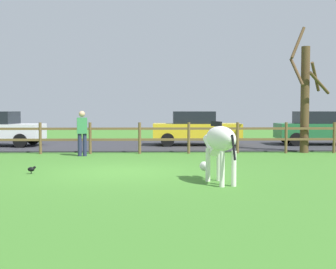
{
  "coord_description": "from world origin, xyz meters",
  "views": [
    {
      "loc": [
        0.86,
        -11.99,
        1.67
      ],
      "look_at": [
        1.29,
        1.26,
        0.94
      ],
      "focal_mm": 47.51,
      "sensor_mm": 36.0,
      "label": 1
    }
  ],
  "objects_px": {
    "bare_tree": "(305,95)",
    "zebra": "(219,143)",
    "parked_car_green": "(319,128)",
    "parked_car_yellow": "(196,128)",
    "visitor_near_fence": "(82,131)",
    "crow_on_grass": "(32,169)"
  },
  "relations": [
    {
      "from": "crow_on_grass",
      "to": "visitor_near_fence",
      "type": "relative_size",
      "value": 0.13
    },
    {
      "from": "bare_tree",
      "to": "visitor_near_fence",
      "type": "xyz_separation_m",
      "value": [
        -8.51,
        -1.06,
        -1.34
      ]
    },
    {
      "from": "bare_tree",
      "to": "parked_car_green",
      "type": "bearing_deg",
      "value": 61.15
    },
    {
      "from": "parked_car_green",
      "to": "crow_on_grass",
      "type": "bearing_deg",
      "value": -141.02
    },
    {
      "from": "crow_on_grass",
      "to": "parked_car_yellow",
      "type": "bearing_deg",
      "value": 59.52
    },
    {
      "from": "visitor_near_fence",
      "to": "zebra",
      "type": "bearing_deg",
      "value": -56.22
    },
    {
      "from": "bare_tree",
      "to": "zebra",
      "type": "bearing_deg",
      "value": -121.74
    },
    {
      "from": "parked_car_yellow",
      "to": "visitor_near_fence",
      "type": "relative_size",
      "value": 2.47
    },
    {
      "from": "zebra",
      "to": "parked_car_yellow",
      "type": "height_order",
      "value": "parked_car_yellow"
    },
    {
      "from": "crow_on_grass",
      "to": "visitor_near_fence",
      "type": "height_order",
      "value": "visitor_near_fence"
    },
    {
      "from": "parked_car_green",
      "to": "parked_car_yellow",
      "type": "distance_m",
      "value": 5.81
    },
    {
      "from": "zebra",
      "to": "parked_car_yellow",
      "type": "relative_size",
      "value": 0.47
    },
    {
      "from": "bare_tree",
      "to": "crow_on_grass",
      "type": "height_order",
      "value": "bare_tree"
    },
    {
      "from": "bare_tree",
      "to": "zebra",
      "type": "distance_m",
      "value": 8.53
    },
    {
      "from": "bare_tree",
      "to": "parked_car_green",
      "type": "relative_size",
      "value": 1.23
    },
    {
      "from": "crow_on_grass",
      "to": "parked_car_green",
      "type": "xyz_separation_m",
      "value": [
        10.96,
        8.87,
        0.72
      ]
    },
    {
      "from": "bare_tree",
      "to": "visitor_near_fence",
      "type": "distance_m",
      "value": 8.68
    },
    {
      "from": "crow_on_grass",
      "to": "parked_car_yellow",
      "type": "distance_m",
      "value": 10.18
    },
    {
      "from": "visitor_near_fence",
      "to": "parked_car_green",
      "type": "bearing_deg",
      "value": 23.03
    },
    {
      "from": "zebra",
      "to": "parked_car_yellow",
      "type": "xyz_separation_m",
      "value": [
        0.46,
        10.39,
        -0.08
      ]
    },
    {
      "from": "crow_on_grass",
      "to": "parked_car_green",
      "type": "bearing_deg",
      "value": 38.98
    },
    {
      "from": "parked_car_green",
      "to": "visitor_near_fence",
      "type": "height_order",
      "value": "visitor_near_fence"
    }
  ]
}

